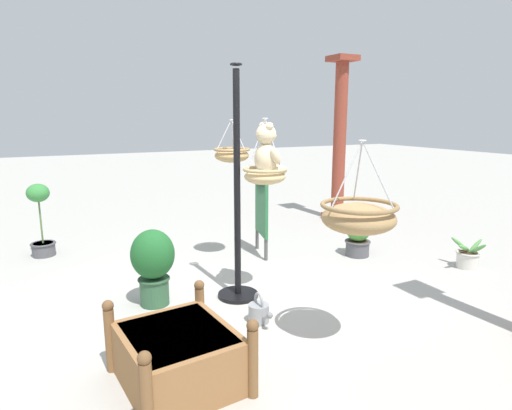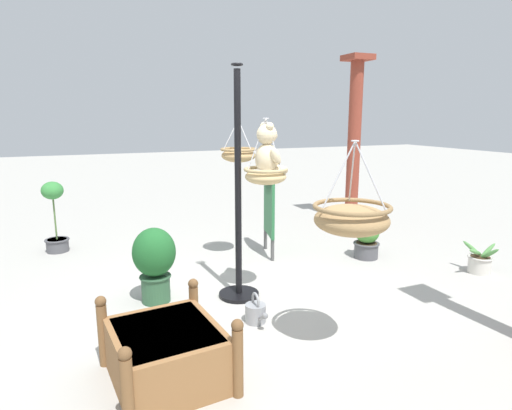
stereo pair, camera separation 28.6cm
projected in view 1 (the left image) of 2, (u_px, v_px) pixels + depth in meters
The scene contains 14 objects.
ground_plane at pixel (250, 304), 4.58m from camera, with size 40.00×40.00×0.00m, color #ADAAA3.
display_pole_central at pixel (237, 229), 4.63m from camera, with size 0.44×0.44×2.47m.
hanging_basket_with_teddy at pixel (265, 175), 4.49m from camera, with size 0.46×0.46×0.68m.
teddy_bear at pixel (267, 152), 4.45m from camera, with size 0.37×0.34×0.54m.
hanging_basket_left_high at pixel (232, 154), 5.65m from camera, with size 0.48×0.48×0.56m.
hanging_basket_right_low at pixel (359, 216), 3.44m from camera, with size 0.61×0.61×0.74m.
greenhouse_pillar_left at pixel (339, 143), 8.06m from camera, with size 0.45×0.45×3.01m.
wooden_planter_box at pixel (178, 355), 3.19m from camera, with size 1.02×0.93×0.59m.
potted_plant_fern_front at pixel (41, 221), 6.08m from camera, with size 0.34×0.34×1.04m.
potted_plant_flowering_red at pixel (468, 257), 5.66m from camera, with size 0.50×0.51×0.39m.
potted_plant_small_succulent at pixel (358, 237), 6.13m from camera, with size 0.36×0.36×0.58m.
potted_plant_conical_shrub at pixel (153, 262), 4.50m from camera, with size 0.45×0.45×0.81m.
display_sign_board at pixel (261, 193), 6.06m from camera, with size 0.62×0.19×1.51m.
watering_can at pixel (259, 312), 4.16m from camera, with size 0.35×0.20×0.30m.
Camera 1 is at (3.85, -1.86, 1.95)m, focal length 30.42 mm.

